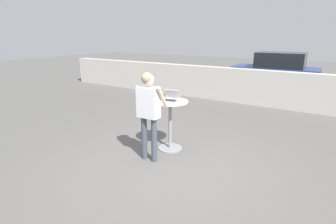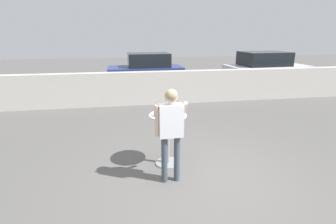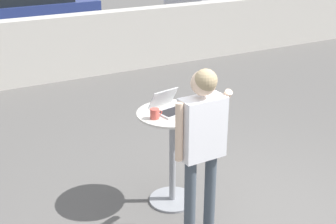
{
  "view_description": "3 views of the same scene",
  "coord_description": "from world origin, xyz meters",
  "px_view_note": "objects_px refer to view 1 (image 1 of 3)",
  "views": [
    {
      "loc": [
        2.34,
        -3.71,
        2.36
      ],
      "look_at": [
        -0.21,
        0.27,
        0.97
      ],
      "focal_mm": 28.0,
      "sensor_mm": 36.0,
      "label": 1
    },
    {
      "loc": [
        -1.28,
        -4.12,
        2.61
      ],
      "look_at": [
        -0.47,
        0.5,
        1.18
      ],
      "focal_mm": 28.0,
      "sensor_mm": 36.0,
      "label": 2
    },
    {
      "loc": [
        -2.6,
        -3.17,
        2.89
      ],
      "look_at": [
        -0.65,
        0.43,
        1.21
      ],
      "focal_mm": 50.0,
      "sensor_mm": 36.0,
      "label": 3
    }
  ],
  "objects_px": {
    "laptop": "(171,98)",
    "coffee_mug": "(159,98)",
    "cafe_table": "(170,119)",
    "parked_car_further_down": "(276,70)",
    "standing_person": "(148,106)"
  },
  "relations": [
    {
      "from": "standing_person",
      "to": "parked_car_further_down",
      "type": "xyz_separation_m",
      "value": [
        0.46,
        9.47,
        -0.31
      ]
    },
    {
      "from": "standing_person",
      "to": "parked_car_further_down",
      "type": "distance_m",
      "value": 9.48
    },
    {
      "from": "coffee_mug",
      "to": "standing_person",
      "type": "distance_m",
      "value": 0.63
    },
    {
      "from": "laptop",
      "to": "parked_car_further_down",
      "type": "xyz_separation_m",
      "value": [
        0.41,
        8.76,
        -0.31
      ]
    },
    {
      "from": "laptop",
      "to": "coffee_mug",
      "type": "bearing_deg",
      "value": -155.48
    },
    {
      "from": "cafe_table",
      "to": "laptop",
      "type": "bearing_deg",
      "value": 106.24
    },
    {
      "from": "cafe_table",
      "to": "laptop",
      "type": "relative_size",
      "value": 2.69
    },
    {
      "from": "standing_person",
      "to": "parked_car_further_down",
      "type": "height_order",
      "value": "standing_person"
    },
    {
      "from": "cafe_table",
      "to": "coffee_mug",
      "type": "height_order",
      "value": "coffee_mug"
    },
    {
      "from": "laptop",
      "to": "parked_car_further_down",
      "type": "distance_m",
      "value": 8.78
    },
    {
      "from": "standing_person",
      "to": "parked_car_further_down",
      "type": "relative_size",
      "value": 0.45
    },
    {
      "from": "laptop",
      "to": "coffee_mug",
      "type": "xyz_separation_m",
      "value": [
        -0.22,
        -0.1,
        0.0
      ]
    },
    {
      "from": "cafe_table",
      "to": "parked_car_further_down",
      "type": "height_order",
      "value": "parked_car_further_down"
    },
    {
      "from": "cafe_table",
      "to": "laptop",
      "type": "distance_m",
      "value": 0.43
    },
    {
      "from": "cafe_table",
      "to": "parked_car_further_down",
      "type": "xyz_separation_m",
      "value": [
        0.4,
        8.8,
        0.12
      ]
    }
  ]
}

